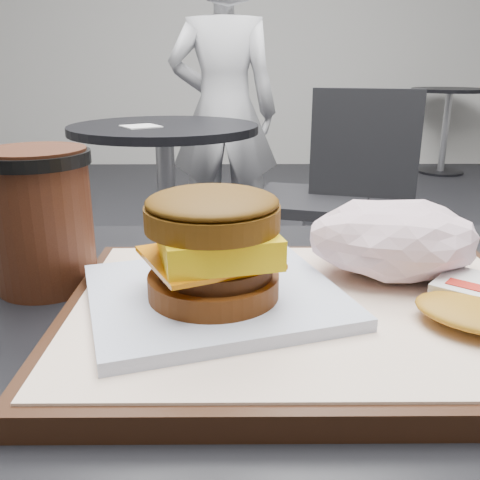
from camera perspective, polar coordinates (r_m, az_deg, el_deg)
name	(u,v)px	position (r m, az deg, el deg)	size (l,w,h in m)	color
serving_tray	(305,314)	(0.43, 6.94, -7.84)	(0.38, 0.28, 0.02)	black
breakfast_sandwich	(214,258)	(0.41, -2.80, -1.88)	(0.23, 0.22, 0.09)	white
crumpled_wrapper	(394,239)	(0.49, 16.08, 0.11)	(0.15, 0.12, 0.07)	white
coffee_cup	(41,214)	(0.51, -20.45, 2.59)	(0.10, 0.10, 0.13)	#3B1A0E
neighbor_table	(166,178)	(2.07, -7.89, 6.58)	(0.70, 0.70, 0.75)	black
napkin	(141,126)	(1.98, -10.54, 11.84)	(0.12, 0.12, 0.00)	white
neighbor_chair	(329,189)	(2.08, 9.52, 5.43)	(0.65, 0.52, 0.88)	#9D9DA2
patron	(224,112)	(2.70, -1.75, 13.46)	(0.54, 0.35, 1.47)	silver
bg_table_far	(448,110)	(5.22, 21.26, 12.78)	(0.66, 0.66, 0.75)	black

